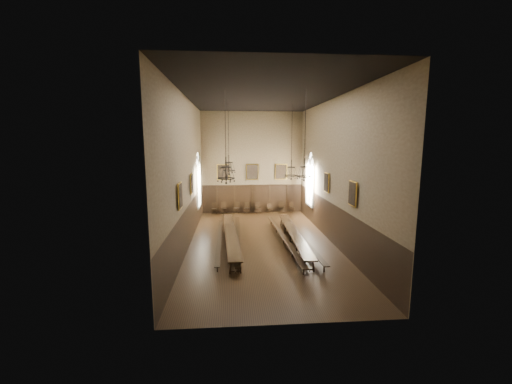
{
  "coord_description": "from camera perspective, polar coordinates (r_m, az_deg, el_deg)",
  "views": [
    {
      "loc": [
        -1.8,
        -19.0,
        6.29
      ],
      "look_at": [
        -0.23,
        1.5,
        3.05
      ],
      "focal_mm": 22.0,
      "sensor_mm": 36.0,
      "label": 1
    }
  ],
  "objects": [
    {
      "name": "chandelier_back_right",
      "position": [
        21.56,
        6.42,
        3.85
      ],
      "size": [
        0.88,
        0.88,
        5.09
      ],
      "color": "black",
      "rests_on": "ceiling"
    },
    {
      "name": "wall_front",
      "position": [
        10.31,
        5.75,
        -1.1
      ],
      "size": [
        9.0,
        0.02,
        9.0
      ],
      "primitive_type": "cube",
      "color": "#776549",
      "rests_on": "ground"
    },
    {
      "name": "floor",
      "position": [
        20.1,
        1.0,
        -9.31
      ],
      "size": [
        9.0,
        18.0,
        0.02
      ],
      "primitive_type": "cube",
      "color": "black",
      "rests_on": "ground"
    },
    {
      "name": "window_left",
      "position": [
        24.81,
        -10.44,
        2.12
      ],
      "size": [
        0.2,
        2.2,
        4.6
      ],
      "primitive_type": null,
      "color": "white",
      "rests_on": "wall_left"
    },
    {
      "name": "wall_left",
      "position": [
        19.28,
        -12.46,
        3.42
      ],
      "size": [
        0.02,
        18.0,
        9.0
      ],
      "primitive_type": "cube",
      "color": "#776549",
      "rests_on": "ground"
    },
    {
      "name": "window_right",
      "position": [
        25.44,
        9.83,
        2.31
      ],
      "size": [
        0.2,
        2.2,
        4.6
      ],
      "primitive_type": null,
      "color": "white",
      "rests_on": "wall_right"
    },
    {
      "name": "bench_right_outer",
      "position": [
        20.44,
        7.95,
        -8.18
      ],
      "size": [
        0.7,
        10.37,
        0.47
      ],
      "rotation": [
        0.0,
        0.0,
        0.04
      ],
      "color": "black",
      "rests_on": "floor"
    },
    {
      "name": "chair_3",
      "position": [
        28.27,
        -1.7,
        -3.29
      ],
      "size": [
        0.53,
        0.53,
        0.97
      ],
      "rotation": [
        0.0,
        0.0,
        -0.3
      ],
      "color": "black",
      "rests_on": "floor"
    },
    {
      "name": "bench_left_inner",
      "position": [
        20.07,
        -3.35,
        -8.45
      ],
      "size": [
        0.45,
        10.18,
        0.46
      ],
      "rotation": [
        0.0,
        0.0,
        -0.01
      ],
      "color": "black",
      "rests_on": "floor"
    },
    {
      "name": "chandelier_front_right",
      "position": [
        16.71,
        8.77,
        3.99
      ],
      "size": [
        0.77,
        0.77,
        4.6
      ],
      "color": "black",
      "rests_on": "ceiling"
    },
    {
      "name": "chair_4",
      "position": [
        28.35,
        0.37,
        -3.26
      ],
      "size": [
        0.49,
        0.49,
        0.95
      ],
      "rotation": [
        0.0,
        0.0,
        0.18
      ],
      "color": "black",
      "rests_on": "floor"
    },
    {
      "name": "bench_right_inner",
      "position": [
        20.02,
        5.01,
        -8.49
      ],
      "size": [
        0.73,
        10.37,
        0.47
      ],
      "rotation": [
        0.0,
        0.0,
        0.04
      ],
      "color": "black",
      "rests_on": "floor"
    },
    {
      "name": "ceiling",
      "position": [
        19.28,
        1.07,
        17.07
      ],
      "size": [
        9.0,
        18.0,
        0.02
      ],
      "primitive_type": "cube",
      "color": "black",
      "rests_on": "ground"
    },
    {
      "name": "portrait_back_2",
      "position": [
        28.34,
        4.58,
        3.69
      ],
      "size": [
        1.1,
        0.12,
        1.4
      ],
      "color": "gold",
      "rests_on": "wall_back"
    },
    {
      "name": "table_left",
      "position": [
        19.87,
        -4.63,
        -8.34
      ],
      "size": [
        1.23,
        10.08,
        0.78
      ],
      "rotation": [
        0.0,
        0.0,
        0.05
      ],
      "color": "black",
      "rests_on": "floor"
    },
    {
      "name": "portrait_left_1",
      "position": [
        15.92,
        -13.64,
        -0.66
      ],
      "size": [
        0.12,
        1.0,
        1.3
      ],
      "color": "gold",
      "rests_on": "wall_left"
    },
    {
      "name": "wainscot_panelling",
      "position": [
        19.74,
        1.01,
        -5.84
      ],
      "size": [
        9.0,
        18.0,
        2.5
      ],
      "primitive_type": null,
      "color": "black",
      "rests_on": "floor"
    },
    {
      "name": "portrait_back_1",
      "position": [
        28.06,
        -0.68,
        3.66
      ],
      "size": [
        1.1,
        0.12,
        1.4
      ],
      "color": "gold",
      "rests_on": "wall_back"
    },
    {
      "name": "portrait_left_0",
      "position": [
        20.33,
        -11.63,
        1.46
      ],
      "size": [
        0.12,
        1.0,
        1.3
      ],
      "color": "gold",
      "rests_on": "wall_left"
    },
    {
      "name": "chandelier_front_left",
      "position": [
        16.89,
        -5.48,
        3.45
      ],
      "size": [
        0.94,
        0.94,
        4.78
      ],
      "color": "black",
      "rests_on": "ceiling"
    },
    {
      "name": "portrait_back_0",
      "position": [
        28.01,
        -6.01,
        3.61
      ],
      "size": [
        1.1,
        0.12,
        1.4
      ],
      "color": "gold",
      "rests_on": "wall_back"
    },
    {
      "name": "portrait_right_1",
      "position": [
        16.89,
        17.15,
        -0.27
      ],
      "size": [
        0.12,
        1.0,
        1.3
      ],
      "color": "gold",
      "rests_on": "wall_right"
    },
    {
      "name": "wall_back",
      "position": [
        28.12,
        -0.7,
        5.31
      ],
      "size": [
        9.0,
        0.02,
        9.0
      ],
      "primitive_type": "cube",
      "color": "#776549",
      "rests_on": "ground"
    },
    {
      "name": "table_right",
      "position": [
        20.04,
        6.88,
        -8.27
      ],
      "size": [
        0.92,
        9.7,
        0.76
      ],
      "rotation": [
        0.0,
        0.0,
        -0.03
      ],
      "color": "black",
      "rests_on": "floor"
    },
    {
      "name": "wall_right",
      "position": [
        20.1,
        13.97,
        3.59
      ],
      "size": [
        0.02,
        18.0,
        9.0
      ],
      "primitive_type": "cube",
      "color": "#776549",
      "rests_on": "ground"
    },
    {
      "name": "chair_5",
      "position": [
        28.38,
        2.52,
        -3.3
      ],
      "size": [
        0.49,
        0.49,
        0.89
      ],
      "rotation": [
        0.0,
        0.0,
        0.31
      ],
      "color": "black",
      "rests_on": "floor"
    },
    {
      "name": "chandelier_back_left",
      "position": [
        22.03,
        -4.95,
        4.71
      ],
      "size": [
        0.88,
        0.88,
        4.79
      ],
      "color": "black",
      "rests_on": "ceiling"
    },
    {
      "name": "chair_2",
      "position": [
        28.21,
        -3.56,
        -3.29
      ],
      "size": [
        0.56,
        0.56,
        1.03
      ],
      "rotation": [
        0.0,
        0.0,
        -0.27
      ],
      "color": "black",
      "rests_on": "floor"
    },
    {
      "name": "chair_1",
      "position": [
        28.2,
        -5.82,
        -3.33
      ],
      "size": [
        0.52,
        0.52,
        1.02
      ],
      "rotation": [
        0.0,
        0.0,
        0.17
      ],
      "color": "black",
      "rests_on": "floor"
    },
    {
      "name": "chair_7",
      "position": [
        28.72,
        6.52,
        -3.16
      ],
      "size": [
        0.53,
        0.53,
        0.96
      ],
      "rotation": [
        0.0,
        0.0,
        0.29
      ],
      "color": "black",
      "rests_on": "floor"
    },
    {
      "name": "chair_6",
      "position": [
        28.59,
        4.59,
        -3.16
      ],
      "size": [
        0.5,
        0.5,
        0.99
      ],
      "rotation": [
        0.0,
        0.0,
        -0.15
      ],
      "color": "black",
      "rests_on": "floor"
    },
    {
      "name": "chair_0",
      "position": [
        28.28,
        -7.61,
        -3.36
      ],
      "size": [
        0.46,
        0.46,
        0.97
      ],
      "rotation": [
        0.0,
        0.0,
        -0.08
      ],
      "color": "black",
      "rests_on": "floor"
    },
    {
      "name": "bench_left_outer",
      "position": [
        19.88,
        -6.67,
        -8.75
      ],
      "size": [
        0.4,
        9.15,
        0.41
      ],
      "rotation": [
        0.0,
        0.0,
        0.01
      ],
      "color": "black",
      "rests_on": "floor"
    },
    {
      "name": "portrait_right_0",
      "position": [
        21.09,
        12.7,
        1.69
      ],
      "size": [
        0.12,
        1.0,
        1.3
      ],
      "color": "gold",
      "rests_on": "wall_right"
    }
  ]
}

